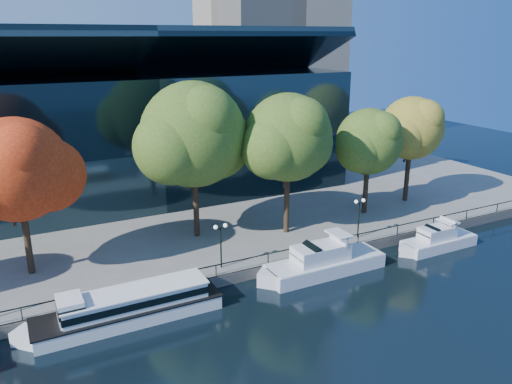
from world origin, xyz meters
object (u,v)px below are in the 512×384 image
tree_4 (370,143)px  lamp_2 (359,209)px  cruiser_far (436,240)px  tree_2 (196,137)px  tree_1 (20,172)px  tree_5 (413,130)px  lamp_1 (221,236)px  tour_boat (124,306)px  tree_3 (290,139)px  cruiser_near (321,262)px

tree_4 → lamp_2: size_ratio=2.96×
cruiser_far → tree_2: 25.86m
tree_1 → tree_5: 42.38m
lamp_1 → lamp_2: (14.91, 0.00, 0.00)m
lamp_1 → tour_boat: bearing=-161.1°
tree_5 → tree_4: bearing=-170.5°
lamp_1 → tree_3: bearing=25.5°
tree_3 → lamp_2: tree_3 is taller
cruiser_near → tree_1: size_ratio=0.93×
tree_3 → cruiser_near: bearing=-99.1°
cruiser_near → cruiser_far: cruiser_near is taller
cruiser_near → tree_5: (19.49, 10.07, 8.67)m
lamp_2 → cruiser_near: bearing=-153.6°
lamp_1 → lamp_2: bearing=0.0°
tree_3 → tree_5: bearing=6.9°
lamp_2 → tour_boat: bearing=-172.5°
lamp_2 → tree_2: bearing=151.2°
tree_5 → lamp_1: bearing=-166.3°
cruiser_near → lamp_1: size_ratio=3.07×
tree_1 → tree_2: tree_2 is taller
tree_1 → cruiser_far: bearing=-16.1°
tree_3 → lamp_2: bearing=-39.7°
tree_2 → tree_4: bearing=-6.4°
cruiser_near → tree_5: size_ratio=0.98×
cruiser_near → lamp_1: lamp_1 is taller
lamp_1 → cruiser_near: bearing=-22.1°
tree_5 → lamp_1: size_ratio=3.15×
tree_1 → tree_4: size_ratio=1.12×
cruiser_near → cruiser_far: size_ratio=1.36×
cruiser_near → tree_2: bearing=123.5°
tour_boat → cruiser_near: 17.39m
tree_3 → tree_5: tree_3 is taller
lamp_2 → tree_4: bearing=45.2°
cruiser_far → tree_4: 12.65m
cruiser_far → tree_3: size_ratio=0.64×
cruiser_near → cruiser_far: 13.35m
tour_boat → cruiser_near: cruiser_near is taller
tree_2 → lamp_2: tree_2 is taller
cruiser_far → lamp_1: (-21.53, 4.08, 3.04)m
tree_1 → tree_5: bearing=0.5°
tour_boat → tree_1: (-5.49, 9.54, 8.73)m
tour_boat → cruiser_near: (17.39, -0.18, -0.10)m
tree_4 → cruiser_near: bearing=-144.0°
cruiser_near → tree_4: (12.18, 8.85, 8.00)m
cruiser_far → tree_2: tree_2 is taller
cruiser_near → lamp_1: (-8.21, 3.34, 2.87)m
tree_3 → lamp_2: 9.76m
lamp_2 → cruiser_far: bearing=-31.6°
tree_4 → tree_5: bearing=9.5°
tour_boat → tree_2: bearing=47.1°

